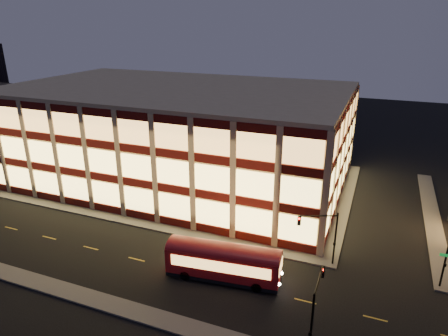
% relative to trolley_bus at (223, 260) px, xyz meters
% --- Properties ---
extents(ground, '(200.00, 200.00, 0.00)m').
position_rel_trolley_bus_xyz_m(ground, '(-13.82, 5.55, -2.08)').
color(ground, black).
rests_on(ground, ground).
extents(sidewalk_office_south, '(54.00, 2.00, 0.15)m').
position_rel_trolley_bus_xyz_m(sidewalk_office_south, '(-16.82, 6.55, -2.00)').
color(sidewalk_office_south, '#514F4C').
rests_on(sidewalk_office_south, ground).
extents(sidewalk_office_east, '(2.00, 30.00, 0.15)m').
position_rel_trolley_bus_xyz_m(sidewalk_office_east, '(9.18, 22.55, -2.00)').
color(sidewalk_office_east, '#514F4C').
rests_on(sidewalk_office_east, ground).
extents(sidewalk_tower_west, '(2.00, 30.00, 0.15)m').
position_rel_trolley_bus_xyz_m(sidewalk_tower_west, '(20.18, 22.55, -2.00)').
color(sidewalk_tower_west, '#514F4C').
rests_on(sidewalk_tower_west, ground).
extents(sidewalk_near, '(100.00, 2.00, 0.15)m').
position_rel_trolley_bus_xyz_m(sidewalk_near, '(-13.82, -7.45, -2.00)').
color(sidewalk_near, '#514F4C').
rests_on(sidewalk_near, ground).
extents(office_building, '(50.45, 30.45, 14.50)m').
position_rel_trolley_bus_xyz_m(office_building, '(-16.74, 22.47, 5.17)').
color(office_building, tan).
rests_on(office_building, ground).
extents(traffic_signal_far, '(3.79, 1.87, 6.00)m').
position_rel_trolley_bus_xyz_m(traffic_signal_far, '(8.39, 5.79, 2.03)').
color(traffic_signal_far, black).
rests_on(traffic_signal_far, ground).
extents(traffic_signal_near, '(0.32, 4.45, 6.00)m').
position_rel_trolley_bus_xyz_m(traffic_signal_near, '(9.68, -5.48, 2.05)').
color(traffic_signal_near, black).
rests_on(traffic_signal_near, ground).
extents(trolley_bus, '(11.32, 4.03, 3.75)m').
position_rel_trolley_bus_xyz_m(trolley_bus, '(0.00, 0.00, 0.00)').
color(trolley_bus, '#9A080D').
rests_on(trolley_bus, ground).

